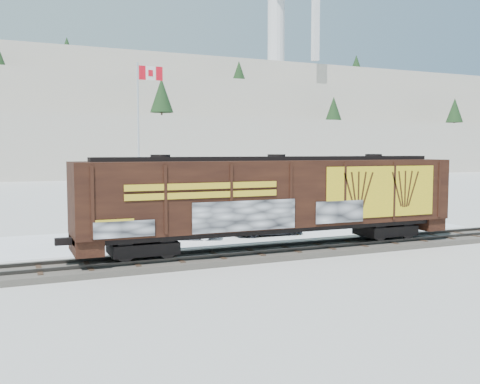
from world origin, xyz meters
name	(u,v)px	position (x,y,z in m)	size (l,w,h in m)	color
ground	(215,260)	(0.00, 0.00, 0.00)	(500.00, 500.00, 0.00)	white
rail_track	(215,257)	(0.00, 0.00, 0.15)	(50.00, 3.40, 0.43)	#59544C
parking_strip	(172,237)	(0.00, 7.50, 0.01)	(40.00, 8.00, 0.03)	white
hillside	(40,119)	(-0.05, 139.79, 14.37)	(360.00, 110.00, 93.00)	white
hopper_railcar	(276,196)	(3.32, -0.01, 2.98)	(19.91, 3.06, 4.56)	black
flagpole	(140,165)	(-0.27, 14.45, 4.28)	(2.30, 0.90, 11.56)	silver
car_silver	(158,223)	(-0.75, 7.85, 0.84)	(1.92, 4.77, 1.62)	#A4A5AB
car_white	(185,228)	(0.51, 6.29, 0.72)	(1.45, 4.17, 1.37)	silver
car_dark	(267,225)	(5.66, 5.71, 0.69)	(1.84, 4.52, 1.31)	black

